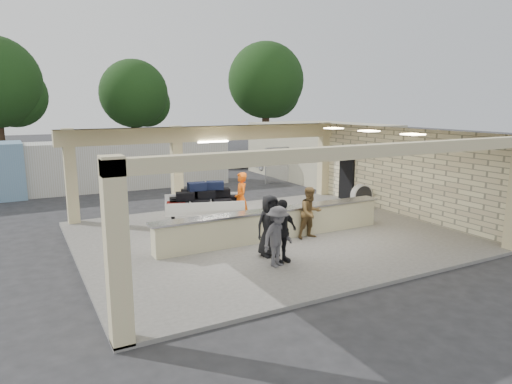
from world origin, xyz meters
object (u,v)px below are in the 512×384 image
car_dark (226,159)px  container_white (119,165)px  passenger_a (310,213)px  passenger_c (278,237)px  drum_fan (361,195)px  car_white_b (321,156)px  car_white_a (290,160)px  passenger_b (281,231)px  passenger_d (270,225)px  baggage_handler (241,199)px  luggage_cart (203,202)px  baggage_counter (275,224)px

car_dark → container_white: size_ratio=0.33×
passenger_a → passenger_c: 2.87m
drum_fan → passenger_c: bearing=-143.2°
passenger_a → container_white: 13.10m
car_white_b → car_white_a: bearing=81.6°
passenger_b → container_white: size_ratio=0.15×
passenger_d → car_white_a: (9.92, 14.52, -0.29)m
baggage_handler → car_white_a: size_ratio=0.39×
drum_fan → passenger_d: passenger_d is taller
luggage_cart → car_dark: size_ratio=0.80×
passenger_b → passenger_d: 0.65m
passenger_c → car_dark: (6.96, 18.68, -0.29)m
drum_fan → car_dark: bearing=92.6°
baggage_counter → passenger_d: (-0.98, -1.38, 0.41)m
baggage_handler → car_white_a: 14.43m
baggage_handler → passenger_b: bearing=1.9°
passenger_b → car_white_b: size_ratio=0.36×
passenger_b → passenger_d: size_ratio=1.00×
passenger_c → passenger_d: bearing=54.8°
passenger_c → container_white: size_ratio=0.14×
baggage_counter → car_dark: bearing=70.8°
baggage_counter → car_dark: 17.40m
baggage_handler → car_white_a: (9.17, 11.14, -0.36)m
passenger_a → car_dark: passenger_a is taller
passenger_c → car_dark: passenger_c is taller
baggage_counter → car_white_b: bearing=49.0°
baggage_counter → container_white: 12.39m
passenger_b → passenger_c: 0.33m
luggage_cart → container_white: size_ratio=0.27×
passenger_b → container_white: 14.24m
luggage_cart → drum_fan: luggage_cart is taller
drum_fan → car_white_b: 13.03m
baggage_counter → passenger_a: passenger_a is taller
passenger_d → car_white_b: 19.53m
drum_fan → baggage_handler: size_ratio=0.53×
baggage_counter → car_dark: size_ratio=2.13×
luggage_cart → baggage_handler: baggage_handler is taller
passenger_c → passenger_d: (0.25, 0.86, 0.07)m
car_white_a → container_white: (-11.34, -1.00, 0.55)m
car_white_b → container_white: (-14.11, -1.33, 0.47)m
passenger_a → car_white_a: size_ratio=0.34×
baggage_handler → container_white: 10.38m
passenger_d → passenger_a: bearing=22.3°
drum_fan → baggage_handler: bearing=-175.4°
luggage_cart → passenger_a: passenger_a is taller
passenger_b → car_dark: passenger_b is taller
passenger_a → container_white: bearing=104.3°
baggage_counter → passenger_a: 1.21m
passenger_c → passenger_d: passenger_d is taller
passenger_a → car_dark: 17.57m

